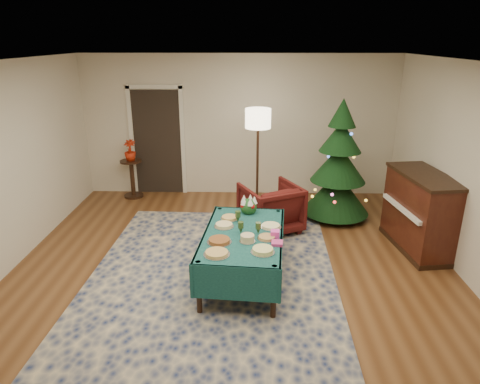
{
  "coord_description": "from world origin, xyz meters",
  "views": [
    {
      "loc": [
        0.22,
        -4.67,
        2.97
      ],
      "look_at": [
        0.07,
        1.19,
        0.84
      ],
      "focal_mm": 32.0,
      "sensor_mm": 36.0,
      "label": 1
    }
  ],
  "objects_px": {
    "floor_lamp": "(258,125)",
    "christmas_tree": "(339,166)",
    "buffet_table": "(243,243)",
    "side_table": "(132,179)",
    "potted_plant": "(130,155)",
    "armchair": "(271,205)",
    "piano": "(420,213)",
    "gift_box": "(275,234)"
  },
  "relations": [
    {
      "from": "buffet_table",
      "to": "christmas_tree",
      "type": "distance_m",
      "value": 2.65
    },
    {
      "from": "buffet_table",
      "to": "piano",
      "type": "height_order",
      "value": "piano"
    },
    {
      "from": "side_table",
      "to": "christmas_tree",
      "type": "bearing_deg",
      "value": -13.67
    },
    {
      "from": "side_table",
      "to": "christmas_tree",
      "type": "relative_size",
      "value": 0.36
    },
    {
      "from": "gift_box",
      "to": "floor_lamp",
      "type": "distance_m",
      "value": 2.72
    },
    {
      "from": "christmas_tree",
      "to": "armchair",
      "type": "bearing_deg",
      "value": -153.48
    },
    {
      "from": "floor_lamp",
      "to": "side_table",
      "type": "relative_size",
      "value": 2.47
    },
    {
      "from": "christmas_tree",
      "to": "piano",
      "type": "xyz_separation_m",
      "value": [
        0.99,
        -1.15,
        -0.36
      ]
    },
    {
      "from": "buffet_table",
      "to": "armchair",
      "type": "bearing_deg",
      "value": 74.89
    },
    {
      "from": "armchair",
      "to": "side_table",
      "type": "relative_size",
      "value": 1.17
    },
    {
      "from": "floor_lamp",
      "to": "potted_plant",
      "type": "distance_m",
      "value": 2.58
    },
    {
      "from": "gift_box",
      "to": "piano",
      "type": "distance_m",
      "value": 2.42
    },
    {
      "from": "buffet_table",
      "to": "floor_lamp",
      "type": "xyz_separation_m",
      "value": [
        0.21,
        2.47,
        1.02
      ]
    },
    {
      "from": "buffet_table",
      "to": "christmas_tree",
      "type": "bearing_deg",
      "value": 53.34
    },
    {
      "from": "floor_lamp",
      "to": "side_table",
      "type": "height_order",
      "value": "floor_lamp"
    },
    {
      "from": "armchair",
      "to": "piano",
      "type": "bearing_deg",
      "value": 139.02
    },
    {
      "from": "side_table",
      "to": "potted_plant",
      "type": "height_order",
      "value": "potted_plant"
    },
    {
      "from": "floor_lamp",
      "to": "potted_plant",
      "type": "xyz_separation_m",
      "value": [
        -2.43,
        0.55,
        -0.7
      ]
    },
    {
      "from": "piano",
      "to": "gift_box",
      "type": "bearing_deg",
      "value": -153.84
    },
    {
      "from": "armchair",
      "to": "side_table",
      "type": "xyz_separation_m",
      "value": [
        -2.63,
        1.5,
        -0.07
      ]
    },
    {
      "from": "floor_lamp",
      "to": "side_table",
      "type": "bearing_deg",
      "value": 167.12
    },
    {
      "from": "armchair",
      "to": "buffet_table",
      "type": "bearing_deg",
      "value": 48.78
    },
    {
      "from": "armchair",
      "to": "christmas_tree",
      "type": "distance_m",
      "value": 1.38
    },
    {
      "from": "gift_box",
      "to": "christmas_tree",
      "type": "relative_size",
      "value": 0.05
    },
    {
      "from": "potted_plant",
      "to": "piano",
      "type": "xyz_separation_m",
      "value": [
        4.78,
        -2.07,
        -0.29
      ]
    },
    {
      "from": "floor_lamp",
      "to": "buffet_table",
      "type": "bearing_deg",
      "value": -94.8
    },
    {
      "from": "potted_plant",
      "to": "floor_lamp",
      "type": "bearing_deg",
      "value": -12.88
    },
    {
      "from": "buffet_table",
      "to": "floor_lamp",
      "type": "distance_m",
      "value": 2.68
    },
    {
      "from": "armchair",
      "to": "christmas_tree",
      "type": "relative_size",
      "value": 0.42
    },
    {
      "from": "floor_lamp",
      "to": "piano",
      "type": "bearing_deg",
      "value": -32.73
    },
    {
      "from": "side_table",
      "to": "armchair",
      "type": "bearing_deg",
      "value": -29.63
    },
    {
      "from": "armchair",
      "to": "potted_plant",
      "type": "relative_size",
      "value": 2.14
    },
    {
      "from": "buffet_table",
      "to": "gift_box",
      "type": "xyz_separation_m",
      "value": [
        0.39,
        -0.11,
        0.18
      ]
    },
    {
      "from": "side_table",
      "to": "buffet_table",
      "type": "bearing_deg",
      "value": -53.77
    },
    {
      "from": "buffet_table",
      "to": "armchair",
      "type": "relative_size",
      "value": 2.07
    },
    {
      "from": "gift_box",
      "to": "piano",
      "type": "xyz_separation_m",
      "value": [
        2.17,
        1.07,
        -0.15
      ]
    },
    {
      "from": "gift_box",
      "to": "potted_plant",
      "type": "bearing_deg",
      "value": 129.79
    },
    {
      "from": "buffet_table",
      "to": "piano",
      "type": "xyz_separation_m",
      "value": [
        2.56,
        0.96,
        0.03
      ]
    },
    {
      "from": "floor_lamp",
      "to": "christmas_tree",
      "type": "relative_size",
      "value": 0.89
    },
    {
      "from": "christmas_tree",
      "to": "piano",
      "type": "relative_size",
      "value": 1.47
    },
    {
      "from": "armchair",
      "to": "side_table",
      "type": "bearing_deg",
      "value": -55.74
    },
    {
      "from": "buffet_table",
      "to": "side_table",
      "type": "height_order",
      "value": "side_table"
    }
  ]
}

